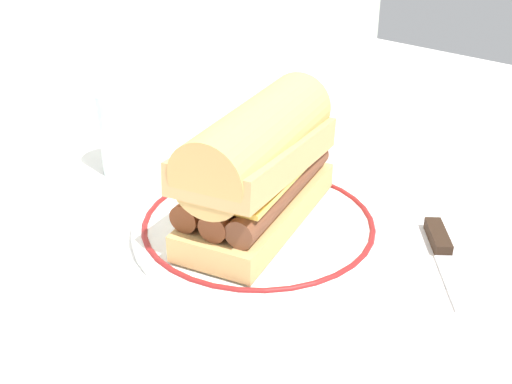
{
  "coord_description": "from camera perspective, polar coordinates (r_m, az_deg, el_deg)",
  "views": [
    {
      "loc": [
        -0.39,
        -0.35,
        0.33
      ],
      "look_at": [
        0.01,
        0.0,
        0.04
      ],
      "focal_mm": 43.46,
      "sensor_mm": 36.0,
      "label": 1
    }
  ],
  "objects": [
    {
      "name": "plate",
      "position": [
        0.62,
        0.0,
        -3.03
      ],
      "size": [
        0.25,
        0.25,
        0.01
      ],
      "color": "white",
      "rests_on": "ground_plane"
    },
    {
      "name": "drinking_glass",
      "position": [
        0.74,
        -11.85,
        4.9
      ],
      "size": [
        0.06,
        0.06,
        0.1
      ],
      "color": "silver",
      "rests_on": "ground_plane"
    },
    {
      "name": "butter_knife",
      "position": [
        0.61,
        16.94,
        -5.46
      ],
      "size": [
        0.12,
        0.1,
        0.01
      ],
      "color": "silver",
      "rests_on": "ground_plane"
    },
    {
      "name": "sausage_sandwich",
      "position": [
        0.59,
        0.0,
        2.76
      ],
      "size": [
        0.22,
        0.14,
        0.12
      ],
      "rotation": [
        0.0,
        0.0,
        0.29
      ],
      "color": "tan",
      "rests_on": "plate"
    },
    {
      "name": "ground_plane",
      "position": [
        0.62,
        -0.16,
        -3.96
      ],
      "size": [
        1.5,
        1.5,
        0.0
      ],
      "primitive_type": "plane",
      "color": "silver"
    }
  ]
}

